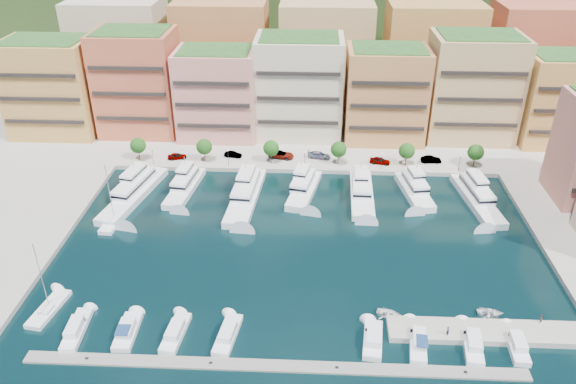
% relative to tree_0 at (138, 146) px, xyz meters
% --- Properties ---
extents(ground, '(400.00, 400.00, 0.00)m').
position_rel_tree_0_xyz_m(ground, '(40.00, -33.50, -4.74)').
color(ground, black).
rests_on(ground, ground).
extents(north_quay, '(220.00, 64.00, 2.00)m').
position_rel_tree_0_xyz_m(north_quay, '(40.00, 28.50, -4.74)').
color(north_quay, '#9E998E').
rests_on(north_quay, ground).
extents(hillside, '(240.00, 40.00, 58.00)m').
position_rel_tree_0_xyz_m(hillside, '(40.00, 76.50, -4.74)').
color(hillside, '#263E19').
rests_on(hillside, ground).
extents(south_pontoon, '(72.00, 2.20, 0.35)m').
position_rel_tree_0_xyz_m(south_pontoon, '(37.00, -63.50, -4.74)').
color(south_pontoon, gray).
rests_on(south_pontoon, ground).
extents(finger_pier, '(32.00, 5.00, 2.00)m').
position_rel_tree_0_xyz_m(finger_pier, '(70.00, -55.50, -4.74)').
color(finger_pier, '#9E998E').
rests_on(finger_pier, ground).
extents(apartment_0, '(22.00, 16.50, 24.80)m').
position_rel_tree_0_xyz_m(apartment_0, '(-26.00, 16.49, 8.57)').
color(apartment_0, '#BB9644').
rests_on(apartment_0, north_quay).
extents(apartment_1, '(20.00, 16.50, 26.80)m').
position_rel_tree_0_xyz_m(apartment_1, '(-4.00, 18.49, 9.57)').
color(apartment_1, '#BC643E').
rests_on(apartment_1, north_quay).
extents(apartment_2, '(20.00, 15.50, 22.80)m').
position_rel_tree_0_xyz_m(apartment_2, '(17.00, 16.49, 7.57)').
color(apartment_2, tan).
rests_on(apartment_2, north_quay).
extents(apartment_3, '(22.00, 16.50, 25.80)m').
position_rel_tree_0_xyz_m(apartment_3, '(38.00, 18.49, 9.07)').
color(apartment_3, beige).
rests_on(apartment_3, north_quay).
extents(apartment_4, '(20.00, 15.50, 23.80)m').
position_rel_tree_0_xyz_m(apartment_4, '(60.00, 16.49, 8.07)').
color(apartment_4, tan).
rests_on(apartment_4, north_quay).
extents(apartment_5, '(22.00, 16.50, 26.80)m').
position_rel_tree_0_xyz_m(apartment_5, '(82.00, 18.49, 9.57)').
color(apartment_5, tan).
rests_on(apartment_5, north_quay).
extents(apartment_6, '(20.00, 15.50, 22.80)m').
position_rel_tree_0_xyz_m(apartment_6, '(104.00, 16.49, 7.57)').
color(apartment_6, '#BB9644').
rests_on(apartment_6, north_quay).
extents(backblock_0, '(26.00, 18.00, 30.00)m').
position_rel_tree_0_xyz_m(backblock_0, '(-15.00, 40.50, 11.26)').
color(backblock_0, beige).
rests_on(backblock_0, north_quay).
extents(backblock_1, '(26.00, 18.00, 30.00)m').
position_rel_tree_0_xyz_m(backblock_1, '(15.00, 40.50, 11.26)').
color(backblock_1, tan).
rests_on(backblock_1, north_quay).
extents(backblock_2, '(26.00, 18.00, 30.00)m').
position_rel_tree_0_xyz_m(backblock_2, '(45.00, 40.50, 11.26)').
color(backblock_2, tan).
rests_on(backblock_2, north_quay).
extents(backblock_3, '(26.00, 18.00, 30.00)m').
position_rel_tree_0_xyz_m(backblock_3, '(75.00, 40.50, 11.26)').
color(backblock_3, '#BB9644').
rests_on(backblock_3, north_quay).
extents(backblock_4, '(26.00, 18.00, 30.00)m').
position_rel_tree_0_xyz_m(backblock_4, '(105.00, 40.50, 11.26)').
color(backblock_4, '#BC643E').
rests_on(backblock_4, north_quay).
extents(tree_0, '(3.80, 3.80, 5.65)m').
position_rel_tree_0_xyz_m(tree_0, '(0.00, 0.00, 0.00)').
color(tree_0, '#473323').
rests_on(tree_0, north_quay).
extents(tree_1, '(3.80, 3.80, 5.65)m').
position_rel_tree_0_xyz_m(tree_1, '(16.00, 0.00, 0.00)').
color(tree_1, '#473323').
rests_on(tree_1, north_quay).
extents(tree_2, '(3.80, 3.80, 5.65)m').
position_rel_tree_0_xyz_m(tree_2, '(32.00, 0.00, 0.00)').
color(tree_2, '#473323').
rests_on(tree_2, north_quay).
extents(tree_3, '(3.80, 3.80, 5.65)m').
position_rel_tree_0_xyz_m(tree_3, '(48.00, 0.00, 0.00)').
color(tree_3, '#473323').
rests_on(tree_3, north_quay).
extents(tree_4, '(3.80, 3.80, 5.65)m').
position_rel_tree_0_xyz_m(tree_4, '(64.00, 0.00, 0.00)').
color(tree_4, '#473323').
rests_on(tree_4, north_quay).
extents(tree_5, '(3.80, 3.80, 5.65)m').
position_rel_tree_0_xyz_m(tree_5, '(80.00, 0.00, 0.00)').
color(tree_5, '#473323').
rests_on(tree_5, north_quay).
extents(lamppost_0, '(0.30, 0.30, 4.20)m').
position_rel_tree_0_xyz_m(lamppost_0, '(4.00, -2.30, -0.92)').
color(lamppost_0, black).
rests_on(lamppost_0, north_quay).
extents(lamppost_1, '(0.30, 0.30, 4.20)m').
position_rel_tree_0_xyz_m(lamppost_1, '(22.00, -2.30, -0.92)').
color(lamppost_1, black).
rests_on(lamppost_1, north_quay).
extents(lamppost_2, '(0.30, 0.30, 4.20)m').
position_rel_tree_0_xyz_m(lamppost_2, '(40.00, -2.30, -0.92)').
color(lamppost_2, black).
rests_on(lamppost_2, north_quay).
extents(lamppost_3, '(0.30, 0.30, 4.20)m').
position_rel_tree_0_xyz_m(lamppost_3, '(58.00, -2.30, -0.92)').
color(lamppost_3, black).
rests_on(lamppost_3, north_quay).
extents(lamppost_4, '(0.30, 0.30, 4.20)m').
position_rel_tree_0_xyz_m(lamppost_4, '(76.00, -2.30, -0.92)').
color(lamppost_4, black).
rests_on(lamppost_4, north_quay).
extents(yacht_0, '(9.56, 25.08, 7.30)m').
position_rel_tree_0_xyz_m(yacht_0, '(3.30, -15.78, -3.53)').
color(yacht_0, white).
rests_on(yacht_0, ground).
extents(yacht_1, '(6.42, 18.16, 7.30)m').
position_rel_tree_0_xyz_m(yacht_1, '(13.75, -12.68, -3.65)').
color(yacht_1, white).
rests_on(yacht_1, ground).
extents(yacht_2, '(6.93, 24.39, 7.30)m').
position_rel_tree_0_xyz_m(yacht_2, '(27.67, -15.52, -3.53)').
color(yacht_2, white).
rests_on(yacht_2, ground).
extents(yacht_3, '(7.86, 17.69, 7.30)m').
position_rel_tree_0_xyz_m(yacht_3, '(40.20, -12.35, -3.53)').
color(yacht_3, white).
rests_on(yacht_3, ground).
extents(yacht_4, '(5.33, 20.13, 7.30)m').
position_rel_tree_0_xyz_m(yacht_4, '(52.73, -13.71, -3.65)').
color(yacht_4, white).
rests_on(yacht_4, ground).
extents(yacht_5, '(7.00, 16.56, 7.30)m').
position_rel_tree_0_xyz_m(yacht_5, '(64.35, -11.85, -3.53)').
color(yacht_5, white).
rests_on(yacht_5, ground).
extents(yacht_6, '(7.32, 22.26, 7.30)m').
position_rel_tree_0_xyz_m(yacht_6, '(77.18, -14.51, -3.53)').
color(yacht_6, white).
rests_on(yacht_6, ground).
extents(cruiser_0, '(2.97, 9.22, 2.55)m').
position_rel_tree_0_xyz_m(cruiser_0, '(6.45, -58.10, -4.20)').
color(cruiser_0, white).
rests_on(cruiser_0, ground).
extents(cruiser_1, '(2.99, 8.01, 2.66)m').
position_rel_tree_0_xyz_m(cruiser_1, '(14.33, -58.11, -4.17)').
color(cruiser_1, white).
rests_on(cruiser_1, ground).
extents(cruiser_2, '(3.39, 8.64, 2.55)m').
position_rel_tree_0_xyz_m(cruiser_2, '(21.71, -58.09, -4.20)').
color(cruiser_2, white).
rests_on(cruiser_2, ground).
extents(cruiser_3, '(3.74, 8.88, 2.55)m').
position_rel_tree_0_xyz_m(cruiser_3, '(29.68, -58.09, -4.20)').
color(cruiser_3, white).
rests_on(cruiser_3, ground).
extents(cruiser_6, '(3.64, 8.14, 2.55)m').
position_rel_tree_0_xyz_m(cruiser_6, '(51.51, -58.09, -4.20)').
color(cruiser_6, white).
rests_on(cruiser_6, ground).
extents(cruiser_7, '(3.49, 9.06, 2.66)m').
position_rel_tree_0_xyz_m(cruiser_7, '(58.19, -58.12, -4.17)').
color(cruiser_7, white).
rests_on(cruiser_7, ground).
extents(cruiser_8, '(3.53, 8.99, 2.55)m').
position_rel_tree_0_xyz_m(cruiser_8, '(66.18, -58.10, -4.20)').
color(cruiser_8, white).
rests_on(cruiser_8, ground).
extents(cruiser_9, '(2.82, 8.04, 2.55)m').
position_rel_tree_0_xyz_m(cruiser_9, '(72.62, -58.09, -4.20)').
color(cruiser_9, white).
rests_on(cruiser_9, ground).
extents(sailboat_2, '(3.35, 9.72, 13.20)m').
position_rel_tree_0_xyz_m(sailboat_2, '(2.07, -26.84, -4.43)').
color(sailboat_2, white).
rests_on(sailboat_2, ground).
extents(sailboat_0, '(4.25, 9.51, 13.20)m').
position_rel_tree_0_xyz_m(sailboat_0, '(0.10, -53.51, -4.43)').
color(sailboat_0, white).
rests_on(sailboat_0, ground).
extents(tender_0, '(4.92, 4.17, 0.87)m').
position_rel_tree_0_xyz_m(tender_0, '(54.68, -52.09, -4.31)').
color(tender_0, white).
rests_on(tender_0, ground).
extents(tender_2, '(4.30, 3.20, 0.85)m').
position_rel_tree_0_xyz_m(tender_2, '(70.67, -51.01, -4.32)').
color(tender_2, silver).
rests_on(tender_2, ground).
extents(car_0, '(4.79, 2.73, 1.54)m').
position_rel_tree_0_xyz_m(car_0, '(8.99, 0.80, -2.98)').
color(car_0, gray).
rests_on(car_0, north_quay).
extents(car_1, '(4.44, 2.15, 1.40)m').
position_rel_tree_0_xyz_m(car_1, '(22.42, 2.48, -3.04)').
color(car_1, gray).
rests_on(car_1, north_quay).
extents(car_2, '(6.68, 4.15, 1.72)m').
position_rel_tree_0_xyz_m(car_2, '(34.20, 2.69, -2.88)').
color(car_2, gray).
rests_on(car_2, north_quay).
extents(car_3, '(5.79, 3.15, 1.59)m').
position_rel_tree_0_xyz_m(car_3, '(43.44, 2.95, -2.95)').
color(car_3, gray).
rests_on(car_3, north_quay).
extents(car_4, '(5.14, 3.02, 1.64)m').
position_rel_tree_0_xyz_m(car_4, '(57.99, 0.55, -2.92)').
color(car_4, gray).
rests_on(car_4, north_quay).
extents(car_5, '(4.84, 1.79, 1.58)m').
position_rel_tree_0_xyz_m(car_5, '(70.32, 1.77, -2.95)').
color(car_5, gray).
rests_on(car_5, north_quay).
extents(person_0, '(0.54, 0.68, 1.64)m').
position_rel_tree_0_xyz_m(person_0, '(62.65, -56.95, -2.92)').
color(person_0, '#232D46').
rests_on(person_0, finger_pier).
extents(person_1, '(0.94, 0.93, 1.53)m').
position_rel_tree_0_xyz_m(person_1, '(77.45, -53.50, -2.98)').
color(person_1, '#523631').
rests_on(person_1, finger_pier).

